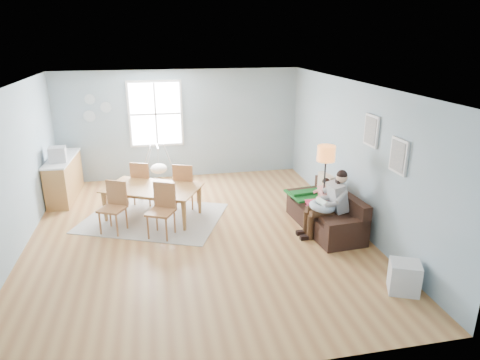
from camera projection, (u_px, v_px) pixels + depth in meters
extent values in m
cube|color=#A06538|center=(198.00, 236.00, 7.92)|extent=(8.40, 9.40, 0.08)
cube|color=silver|center=(192.00, 67.00, 6.93)|extent=(8.40, 9.40, 0.60)
cube|color=#819FA9|center=(178.00, 116.00, 11.78)|extent=(8.40, 0.08, 3.90)
cube|color=#819FA9|center=(260.00, 345.00, 3.15)|extent=(8.40, 0.08, 3.90)
cube|color=#819FA9|center=(410.00, 152.00, 8.25)|extent=(0.08, 9.40, 3.90)
cube|color=silver|center=(156.00, 114.00, 10.47)|extent=(1.32, 0.06, 1.62)
cube|color=white|center=(156.00, 114.00, 10.44)|extent=(1.20, 0.02, 1.50)
cube|color=silver|center=(156.00, 114.00, 10.43)|extent=(1.20, 0.03, 0.04)
cube|color=silver|center=(156.00, 114.00, 10.43)|extent=(0.04, 0.03, 1.50)
cube|color=silver|center=(399.00, 156.00, 6.51)|extent=(0.04, 0.44, 0.54)
cube|color=slate|center=(397.00, 156.00, 6.50)|extent=(0.01, 0.36, 0.46)
cube|color=silver|center=(372.00, 131.00, 7.28)|extent=(0.04, 0.44, 0.54)
cube|color=slate|center=(370.00, 131.00, 7.27)|extent=(0.01, 0.36, 0.46)
cylinder|color=#99AFB8|center=(90.00, 99.00, 10.05)|extent=(0.24, 0.02, 0.24)
cylinder|color=#99AFB8|center=(106.00, 107.00, 10.18)|extent=(0.26, 0.02, 0.26)
cylinder|color=#99AFB8|center=(89.00, 116.00, 10.17)|extent=(0.28, 0.02, 0.28)
cube|color=black|center=(324.00, 219.00, 8.09)|extent=(0.94, 1.91, 0.37)
cube|color=black|center=(340.00, 199.00, 8.05)|extent=(0.32, 1.86, 0.38)
cube|color=black|center=(348.00, 225.00, 7.25)|extent=(0.81, 0.24, 0.14)
cube|color=black|center=(306.00, 192.00, 8.77)|extent=(0.81, 0.24, 0.14)
cube|color=#166023|center=(310.00, 194.00, 8.55)|extent=(0.94, 0.82, 0.04)
cube|color=#C7B198|center=(326.00, 185.00, 8.44)|extent=(0.20, 0.46, 0.44)
cube|color=#9D9D9F|center=(337.00, 197.00, 7.69)|extent=(0.33, 0.41, 0.55)
sphere|color=#E4B28B|center=(342.00, 177.00, 7.58)|extent=(0.20, 0.20, 0.20)
sphere|color=black|center=(342.00, 175.00, 7.57)|extent=(0.19, 0.19, 0.19)
cylinder|color=#351D13|center=(322.00, 214.00, 7.61)|extent=(0.42, 0.16, 0.15)
cylinder|color=#351D13|center=(317.00, 209.00, 7.80)|extent=(0.42, 0.16, 0.15)
cylinder|color=#351D13|center=(310.00, 227.00, 7.65)|extent=(0.12, 0.12, 0.46)
cylinder|color=#351D13|center=(306.00, 223.00, 7.84)|extent=(0.12, 0.12, 0.46)
cube|color=black|center=(306.00, 237.00, 7.70)|extent=(0.22, 0.10, 0.08)
cube|color=black|center=(302.00, 233.00, 7.88)|extent=(0.22, 0.10, 0.08)
torus|color=silver|center=(322.00, 206.00, 7.67)|extent=(0.49, 0.47, 0.19)
cylinder|color=white|center=(322.00, 203.00, 7.65)|extent=(0.17, 0.28, 0.11)
sphere|color=#E4B28B|center=(318.00, 199.00, 7.78)|extent=(0.10, 0.10, 0.10)
cube|color=white|center=(324.00, 194.00, 8.12)|extent=(0.21, 0.24, 0.33)
sphere|color=#E4B28B|center=(326.00, 183.00, 8.05)|extent=(0.15, 0.15, 0.15)
sphere|color=black|center=(326.00, 182.00, 8.04)|extent=(0.15, 0.15, 0.15)
cylinder|color=#FC3D6B|center=(314.00, 204.00, 8.06)|extent=(0.27, 0.08, 0.08)
cylinder|color=#FC3D6B|center=(312.00, 201.00, 8.18)|extent=(0.27, 0.08, 0.08)
cylinder|color=#FC3D6B|center=(307.00, 212.00, 8.09)|extent=(0.07, 0.07, 0.27)
cylinder|color=#FC3D6B|center=(305.00, 209.00, 8.20)|extent=(0.07, 0.07, 0.27)
cylinder|color=black|center=(321.00, 226.00, 8.21)|extent=(0.28, 0.28, 0.03)
cylinder|color=black|center=(324.00, 192.00, 7.98)|extent=(0.03, 0.03, 1.41)
cylinder|color=orange|center=(326.00, 154.00, 7.74)|extent=(0.32, 0.32, 0.28)
cube|color=silver|center=(404.00, 277.00, 6.09)|extent=(0.53, 0.50, 0.46)
cube|color=black|center=(391.00, 276.00, 6.13)|extent=(0.15, 0.30, 0.37)
cube|color=gray|center=(153.00, 218.00, 8.60)|extent=(3.19, 2.86, 0.01)
imported|color=#996132|center=(152.00, 203.00, 8.49)|extent=(2.10, 1.73, 0.65)
cube|color=olive|center=(112.00, 209.00, 7.86)|extent=(0.58, 0.58, 0.04)
cube|color=olive|center=(117.00, 193.00, 7.95)|extent=(0.38, 0.22, 0.47)
cylinder|color=olive|center=(100.00, 223.00, 7.82)|extent=(0.04, 0.04, 0.46)
cylinder|color=olive|center=(117.00, 225.00, 7.73)|extent=(0.04, 0.04, 0.46)
cylinder|color=olive|center=(110.00, 216.00, 8.13)|extent=(0.04, 0.04, 0.46)
cylinder|color=olive|center=(127.00, 218.00, 8.05)|extent=(0.04, 0.04, 0.46)
cube|color=olive|center=(161.00, 212.00, 7.67)|extent=(0.60, 0.60, 0.04)
cube|color=olive|center=(165.00, 195.00, 7.77)|extent=(0.40, 0.23, 0.49)
cylinder|color=olive|center=(148.00, 227.00, 7.63)|extent=(0.04, 0.04, 0.47)
cylinder|color=olive|center=(166.00, 230.00, 7.54)|extent=(0.04, 0.04, 0.47)
cylinder|color=olive|center=(157.00, 219.00, 7.96)|extent=(0.04, 0.04, 0.47)
cylinder|color=olive|center=(175.00, 221.00, 7.87)|extent=(0.04, 0.04, 0.47)
cube|color=olive|center=(145.00, 183.00, 9.21)|extent=(0.58, 0.58, 0.04)
cube|color=olive|center=(140.00, 174.00, 8.95)|extent=(0.40, 0.21, 0.48)
cylinder|color=olive|center=(156.00, 191.00, 9.41)|extent=(0.04, 0.04, 0.47)
cylinder|color=olive|center=(141.00, 189.00, 9.49)|extent=(0.04, 0.04, 0.47)
cylinder|color=olive|center=(150.00, 196.00, 9.09)|extent=(0.04, 0.04, 0.47)
cylinder|color=olive|center=(134.00, 195.00, 9.16)|extent=(0.04, 0.04, 0.47)
cube|color=olive|center=(186.00, 185.00, 9.03)|extent=(0.59, 0.59, 0.04)
cube|color=olive|center=(183.00, 176.00, 8.76)|extent=(0.41, 0.21, 0.49)
cylinder|color=olive|center=(198.00, 193.00, 9.24)|extent=(0.04, 0.04, 0.48)
cylinder|color=olive|center=(182.00, 192.00, 9.31)|extent=(0.04, 0.04, 0.48)
cylinder|color=olive|center=(192.00, 199.00, 8.91)|extent=(0.04, 0.04, 0.48)
cylinder|color=olive|center=(176.00, 198.00, 8.98)|extent=(0.04, 0.04, 0.48)
cube|color=#996132|center=(64.00, 178.00, 9.53)|extent=(0.54, 1.66, 0.91)
cube|color=silver|center=(61.00, 158.00, 9.38)|extent=(0.58, 1.70, 0.04)
cube|color=#B4B5B9|center=(57.00, 154.00, 9.03)|extent=(0.36, 0.34, 0.32)
cube|color=black|center=(49.00, 155.00, 8.99)|extent=(0.04, 0.26, 0.22)
cylinder|color=#B4B5B9|center=(157.00, 146.00, 10.15)|extent=(0.07, 0.56, 0.04)
ellipsoid|color=silver|center=(159.00, 169.00, 10.33)|extent=(0.40, 0.40, 0.24)
cylinder|color=#B4B5B9|center=(158.00, 158.00, 10.24)|extent=(0.01, 0.01, 0.44)
cylinder|color=#B4B5B9|center=(146.00, 170.00, 9.94)|extent=(0.32, 0.37, 0.97)
cylinder|color=#B4B5B9|center=(173.00, 168.00, 10.09)|extent=(0.36, 0.34, 0.97)
cylinder|color=#B4B5B9|center=(145.00, 163.00, 10.51)|extent=(0.36, 0.34, 0.97)
cylinder|color=#B4B5B9|center=(170.00, 161.00, 10.66)|extent=(0.32, 0.37, 0.97)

